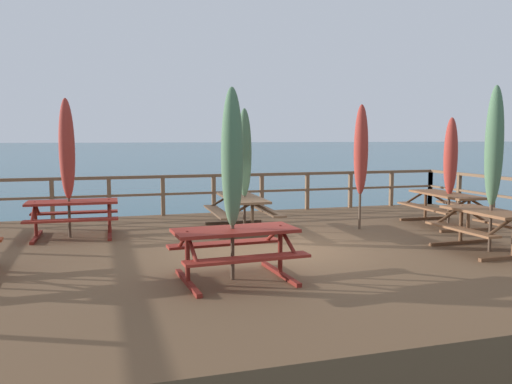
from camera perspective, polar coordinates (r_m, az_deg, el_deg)
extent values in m
plane|color=#2D5B6B|center=(10.15, 1.23, -10.79)|extent=(600.00, 600.00, 0.00)
cube|color=brown|center=(10.04, 1.23, -8.50)|extent=(14.21, 9.82, 0.84)
cube|color=brown|center=(14.36, -4.67, 1.80)|extent=(13.91, 0.09, 0.08)
cube|color=brown|center=(14.40, -4.65, -0.07)|extent=(13.91, 0.07, 0.06)
cube|color=brown|center=(14.13, -21.43, -0.80)|extent=(0.10, 0.10, 1.05)
cube|color=brown|center=(14.09, -15.78, -0.63)|extent=(0.10, 0.10, 1.05)
cube|color=brown|center=(14.18, -10.15, -0.45)|extent=(0.10, 0.10, 1.05)
cube|color=brown|center=(14.40, -4.65, -0.28)|extent=(0.10, 0.10, 1.05)
cube|color=brown|center=(14.76, 0.63, -0.11)|extent=(0.10, 0.10, 1.05)
cube|color=brown|center=(15.23, 5.63, 0.05)|extent=(0.10, 0.10, 1.05)
cube|color=brown|center=(15.82, 10.29, 0.20)|extent=(0.10, 0.10, 1.05)
cube|color=brown|center=(16.50, 14.59, 0.34)|extent=(0.10, 0.10, 1.05)
cube|color=brown|center=(17.26, 18.54, 0.47)|extent=(0.10, 0.10, 1.05)
cube|color=brown|center=(15.14, 24.50, -0.50)|extent=(0.10, 0.10, 1.05)
cube|color=brown|center=(16.18, 21.32, 0.02)|extent=(0.10, 0.10, 1.05)
cube|color=brown|center=(17.26, 18.54, 0.47)|extent=(0.10, 0.10, 1.05)
cube|color=brown|center=(11.74, -1.54, -0.63)|extent=(0.83, 2.22, 0.05)
cube|color=brown|center=(11.92, 1.09, -1.99)|extent=(0.35, 2.21, 0.04)
cube|color=brown|center=(11.66, -4.21, -2.18)|extent=(0.35, 2.21, 0.04)
cube|color=#432F1F|center=(10.96, -0.41, -4.86)|extent=(1.40, 0.13, 0.06)
cylinder|color=#432F1F|center=(10.90, -0.41, -3.10)|extent=(0.07, 0.07, 0.74)
cylinder|color=#432F1F|center=(10.95, 1.01, -1.91)|extent=(0.63, 0.08, 0.37)
cylinder|color=#432F1F|center=(10.81, -1.85, -2.01)|extent=(0.63, 0.08, 0.37)
cube|color=#432F1F|center=(12.72, -2.49, -3.35)|extent=(1.40, 0.13, 0.06)
cylinder|color=#432F1F|center=(12.67, -2.50, -1.83)|extent=(0.07, 0.07, 0.74)
cylinder|color=#432F1F|center=(12.71, -1.27, -0.80)|extent=(0.63, 0.08, 0.37)
cylinder|color=#432F1F|center=(12.59, -3.75, -0.88)|extent=(0.63, 0.08, 0.37)
cube|color=maroon|center=(7.63, -2.29, -4.23)|extent=(1.83, 0.86, 0.05)
cube|color=maroon|center=(7.18, -0.90, -7.34)|extent=(1.80, 0.38, 0.04)
cube|color=maroon|center=(8.22, -3.48, -5.63)|extent=(1.80, 0.38, 0.04)
cube|color=maroon|center=(7.61, -7.48, -9.79)|extent=(0.16, 1.40, 0.06)
cylinder|color=maroon|center=(7.53, -7.51, -7.30)|extent=(0.07, 0.07, 0.74)
cylinder|color=maroon|center=(7.21, -7.05, -6.09)|extent=(0.09, 0.63, 0.37)
cylinder|color=maroon|center=(7.75, -7.99, -5.26)|extent=(0.09, 0.63, 0.37)
cube|color=maroon|center=(8.03, 2.66, -8.91)|extent=(0.16, 1.40, 0.06)
cylinder|color=maroon|center=(7.95, 2.67, -6.54)|extent=(0.07, 0.07, 0.74)
cylinder|color=maroon|center=(7.65, 3.49, -5.35)|extent=(0.09, 0.63, 0.37)
cylinder|color=maroon|center=(8.16, 1.91, -4.63)|extent=(0.09, 0.63, 0.37)
cube|color=brown|center=(13.21, 20.10, -0.26)|extent=(0.86, 2.12, 0.05)
cube|color=brown|center=(13.57, 22.01, -1.45)|extent=(0.38, 2.09, 0.04)
cube|color=brown|center=(12.94, 18.00, -1.65)|extent=(0.38, 2.09, 0.04)
cube|color=brown|center=(12.61, 22.19, -3.87)|extent=(1.40, 0.15, 0.06)
cylinder|color=brown|center=(12.56, 22.25, -2.35)|extent=(0.07, 0.07, 0.74)
cylinder|color=brown|center=(12.70, 23.30, -1.30)|extent=(0.63, 0.09, 0.37)
cylinder|color=brown|center=(12.37, 21.24, -1.40)|extent=(0.63, 0.09, 0.37)
cube|color=brown|center=(14.01, 18.02, -2.77)|extent=(1.40, 0.15, 0.06)
cylinder|color=brown|center=(13.97, 18.06, -1.39)|extent=(0.07, 0.07, 0.74)
cylinder|color=brown|center=(14.09, 19.06, -0.46)|extent=(0.63, 0.09, 0.37)
cylinder|color=brown|center=(13.80, 17.11, -0.53)|extent=(0.63, 0.09, 0.37)
cube|color=brown|center=(10.47, 23.93, -1.96)|extent=(0.79, 1.72, 0.05)
cube|color=brown|center=(10.89, 26.07, -3.36)|extent=(0.31, 1.71, 0.04)
cube|color=brown|center=(10.15, 21.50, -3.80)|extent=(0.31, 1.71, 0.04)
cylinder|color=brown|center=(9.81, 25.29, -3.40)|extent=(0.63, 0.07, 0.37)
cube|color=brown|center=(11.09, 21.46, -5.16)|extent=(1.40, 0.10, 0.06)
cylinder|color=brown|center=(11.03, 21.53, -3.42)|extent=(0.07, 0.07, 0.74)
cylinder|color=brown|center=(11.17, 22.68, -2.21)|extent=(0.63, 0.07, 0.37)
cylinder|color=brown|center=(10.82, 20.42, -2.38)|extent=(0.63, 0.07, 0.37)
cube|color=maroon|center=(11.60, -19.46, -1.05)|extent=(1.85, 0.80, 0.05)
cube|color=maroon|center=(11.09, -19.59, -2.93)|extent=(1.84, 0.32, 0.04)
cube|color=maroon|center=(12.20, -19.23, -2.14)|extent=(1.84, 0.32, 0.04)
cube|color=maroon|center=(11.78, -22.92, -4.57)|extent=(0.11, 1.40, 0.06)
cylinder|color=maroon|center=(11.73, -22.99, -2.94)|extent=(0.07, 0.07, 0.74)
cylinder|color=maroon|center=(11.42, -23.21, -2.06)|extent=(0.07, 0.63, 0.37)
cylinder|color=maroon|center=(11.97, -22.86, -1.70)|extent=(0.07, 0.63, 0.37)
cube|color=maroon|center=(11.68, -15.72, -4.41)|extent=(0.11, 1.40, 0.06)
cylinder|color=maroon|center=(11.63, -15.77, -2.76)|extent=(0.07, 0.07, 0.74)
cylinder|color=maroon|center=(11.32, -15.80, -1.87)|extent=(0.07, 0.63, 0.37)
cylinder|color=maroon|center=(11.87, -15.79, -1.51)|extent=(0.07, 0.63, 0.37)
cylinder|color=#4C3828|center=(11.66, -1.28, 2.07)|extent=(0.06, 0.06, 2.59)
ellipsoid|color=#4C704C|center=(11.63, -1.28, 4.32)|extent=(0.32, 0.32, 1.97)
cylinder|color=#2D432D|center=(11.64, -1.28, 3.59)|extent=(0.21, 0.21, 0.05)
cone|color=#4C3828|center=(11.64, -1.29, 8.79)|extent=(0.10, 0.10, 0.14)
cylinder|color=#4C3828|center=(7.58, -2.62, 0.22)|extent=(0.06, 0.06, 2.67)
ellipsoid|color=#4C704C|center=(7.54, -2.63, 3.79)|extent=(0.32, 0.32, 2.03)
cylinder|color=#2D432D|center=(7.55, -2.63, 2.64)|extent=(0.21, 0.21, 0.05)
cone|color=#4C3828|center=(7.57, -2.67, 10.85)|extent=(0.10, 0.10, 0.14)
cylinder|color=#4C3828|center=(13.19, 20.47, 1.79)|extent=(0.06, 0.06, 2.43)
ellipsoid|color=#A33328|center=(13.17, 20.54, 3.65)|extent=(0.32, 0.32, 1.85)
cylinder|color=maroon|center=(13.17, 20.52, 3.05)|extent=(0.21, 0.21, 0.05)
cone|color=#4C3828|center=(13.16, 20.68, 7.37)|extent=(0.10, 0.10, 0.14)
cylinder|color=#4C3828|center=(10.38, 24.51, 1.80)|extent=(0.06, 0.06, 2.87)
ellipsoid|color=#4C704C|center=(10.36, 24.63, 4.60)|extent=(0.32, 0.32, 2.18)
cylinder|color=#2D432D|center=(10.36, 24.59, 3.70)|extent=(0.21, 0.21, 0.05)
cone|color=#4C3828|center=(10.39, 24.87, 10.09)|extent=(0.10, 0.10, 0.14)
cylinder|color=#4C3828|center=(11.50, -19.92, 2.04)|extent=(0.06, 0.06, 2.75)
ellipsoid|color=#A33328|center=(11.48, -20.01, 4.46)|extent=(0.32, 0.32, 2.09)
cylinder|color=maroon|center=(11.48, -19.98, 3.68)|extent=(0.21, 0.21, 0.05)
cone|color=#4C3828|center=(11.50, -20.18, 9.23)|extent=(0.10, 0.10, 0.14)
cylinder|color=#4C3828|center=(12.05, 11.38, 2.30)|extent=(0.06, 0.06, 2.68)
ellipsoid|color=#A33328|center=(12.03, 11.43, 4.55)|extent=(0.32, 0.32, 2.04)
cylinder|color=maroon|center=(12.03, 11.41, 3.83)|extent=(0.21, 0.21, 0.05)
cone|color=#4C3828|center=(12.04, 11.52, 9.01)|extent=(0.10, 0.10, 0.14)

